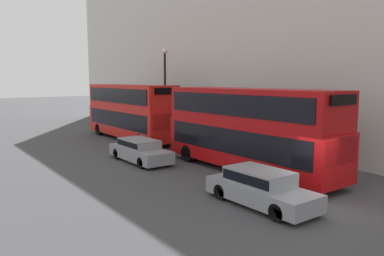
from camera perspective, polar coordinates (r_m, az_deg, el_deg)
ground_plane at (r=15.50m, az=18.55°, el=-11.08°), size 200.00×200.00×0.00m
bus_leading at (r=19.61m, az=8.51°, el=0.26°), size 2.59×10.76×4.35m
bus_second_in_queue at (r=30.41m, az=-9.40°, el=2.80°), size 2.59×10.79×4.40m
car_dark_sedan at (r=14.72m, az=10.37°, el=-8.77°), size 1.75×4.59×1.40m
car_hatchback at (r=22.22m, az=-7.97°, el=-3.30°), size 1.75×4.80×1.34m
street_lamp at (r=29.77m, az=-4.13°, el=6.59°), size 0.44×0.44×7.23m
pedestrian at (r=20.15m, az=19.92°, el=-4.49°), size 0.36×0.36×1.76m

